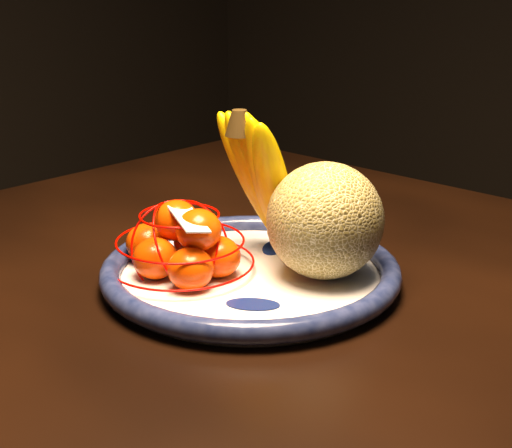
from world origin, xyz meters
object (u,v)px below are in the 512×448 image
Objects in this scene: fruit_bowl at (251,273)px; cantaloupe at (325,221)px; banana_bunch at (265,176)px; mandarin_bag at (182,246)px; dining_table at (426,386)px.

fruit_bowl is 0.11m from cantaloupe.
fruit_bowl is at bearing -146.55° from cantaloupe.
banana_bunch is (-0.10, 0.01, 0.03)m from cantaloupe.
fruit_bowl is 1.53× the size of mandarin_bag.
fruit_bowl is at bearing -50.63° from banana_bunch.
fruit_bowl is at bearing 37.95° from mandarin_bag.
fruit_bowl is 0.08m from mandarin_bag.
dining_table is at bearing 12.86° from banana_bunch.
dining_table is 0.23m from fruit_bowl.
dining_table is at bearing 19.64° from mandarin_bag.
banana_bunch is at bearing 172.15° from cantaloupe.
cantaloupe is at bearing 35.62° from mandarin_bag.
mandarin_bag is (-0.04, -0.11, -0.07)m from banana_bunch.
cantaloupe is at bearing 7.96° from banana_bunch.
dining_table is 12.03× the size of cantaloupe.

